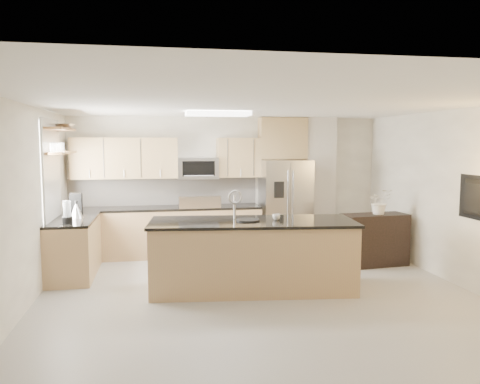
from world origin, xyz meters
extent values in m
plane|color=#A9A7A1|center=(0.00, 0.00, 0.00)|extent=(6.50, 6.50, 0.00)
cube|color=white|center=(0.00, 0.00, 2.60)|extent=(6.00, 6.50, 0.02)
cube|color=white|center=(0.00, 3.25, 1.30)|extent=(6.00, 0.02, 2.60)
cube|color=white|center=(0.00, -3.25, 1.30)|extent=(6.00, 0.02, 2.60)
cube|color=white|center=(-3.00, 0.00, 1.30)|extent=(0.02, 6.50, 2.60)
cube|color=white|center=(3.00, 0.00, 1.30)|extent=(0.02, 6.50, 2.60)
cube|color=tan|center=(-1.23, 2.92, 0.44)|extent=(3.55, 0.65, 0.88)
cube|color=black|center=(-1.23, 2.92, 0.90)|extent=(3.55, 0.66, 0.04)
cube|color=beige|center=(-1.23, 3.24, 1.18)|extent=(3.55, 0.02, 0.52)
cube|color=tan|center=(-2.67, 1.85, 0.44)|extent=(0.65, 1.50, 0.88)
cube|color=black|center=(-2.67, 1.85, 0.90)|extent=(0.66, 1.50, 0.04)
cube|color=black|center=(-0.60, 2.92, 0.45)|extent=(0.76, 0.64, 0.90)
cube|color=black|center=(-0.60, 2.92, 0.92)|extent=(0.76, 0.62, 0.03)
cube|color=#B6B6B8|center=(-0.60, 2.62, 1.03)|extent=(0.76, 0.04, 0.22)
cube|color=tan|center=(-1.94, 3.08, 1.83)|extent=(1.92, 0.33, 0.75)
cube|color=tan|center=(0.19, 3.08, 1.83)|extent=(0.82, 0.33, 0.75)
cube|color=#B6B6B8|center=(-0.60, 3.05, 1.63)|extent=(0.76, 0.40, 0.40)
cube|color=black|center=(-0.60, 2.85, 1.63)|extent=(0.60, 0.02, 0.28)
cube|color=#B6B6B8|center=(1.06, 2.88, 0.89)|extent=(0.92, 0.75, 1.78)
cube|color=gray|center=(1.06, 2.50, 0.89)|extent=(0.02, 0.01, 1.69)
cube|color=black|center=(0.84, 2.48, 1.25)|extent=(0.18, 0.03, 0.30)
cube|color=beige|center=(1.82, 3.10, 1.30)|extent=(0.60, 0.30, 2.60)
cube|color=white|center=(-2.98, 1.85, 1.65)|extent=(0.03, 1.05, 1.55)
cube|color=silver|center=(-2.97, 1.85, 1.65)|extent=(0.03, 1.15, 1.65)
cube|color=#93603A|center=(-2.85, 1.95, 1.95)|extent=(0.30, 1.20, 0.04)
cube|color=#93603A|center=(-2.85, 1.95, 2.32)|extent=(0.30, 1.20, 0.04)
cube|color=white|center=(-0.40, 1.60, 2.56)|extent=(1.00, 0.50, 0.06)
cube|color=tan|center=(-0.03, 0.65, 0.48)|extent=(2.94, 1.29, 0.96)
cube|color=black|center=(-0.03, 0.65, 0.98)|extent=(3.01, 1.35, 0.04)
cube|color=black|center=(-0.25, 0.65, 0.97)|extent=(0.60, 0.44, 0.01)
cylinder|color=#B6B6B8|center=(-0.25, 0.89, 1.17)|extent=(0.03, 0.03, 0.34)
torus|color=#B6B6B8|center=(-0.25, 0.83, 1.32)|extent=(0.21, 0.03, 0.21)
cube|color=black|center=(2.31, 1.62, 0.44)|extent=(1.15, 0.57, 0.89)
imported|color=silver|center=(0.32, 0.65, 1.05)|extent=(0.14, 0.14, 0.09)
cylinder|color=black|center=(-0.10, 0.66, 1.01)|extent=(0.44, 0.44, 0.02)
cylinder|color=black|center=(-2.67, 1.37, 0.97)|extent=(0.15, 0.15, 0.10)
cylinder|color=silver|center=(-2.67, 1.37, 1.14)|extent=(0.11, 0.11, 0.24)
cone|color=#B6B6B8|center=(-2.62, 1.86, 1.04)|extent=(0.22, 0.22, 0.24)
cylinder|color=black|center=(-2.62, 1.86, 1.18)|extent=(0.04, 0.04, 0.04)
cube|color=black|center=(-2.69, 2.30, 1.09)|extent=(0.20, 0.24, 0.35)
cylinder|color=#B6B6B8|center=(-2.69, 2.24, 1.01)|extent=(0.11, 0.11, 0.12)
imported|color=#B6B6B8|center=(-2.85, 2.32, 2.39)|extent=(0.48, 0.48, 0.10)
imported|color=white|center=(2.38, 1.60, 1.22)|extent=(0.65, 0.59, 0.66)
imported|color=black|center=(2.91, -0.20, 1.35)|extent=(0.14, 1.08, 0.62)
camera|label=1|loc=(-1.35, -5.78, 2.10)|focal=35.00mm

